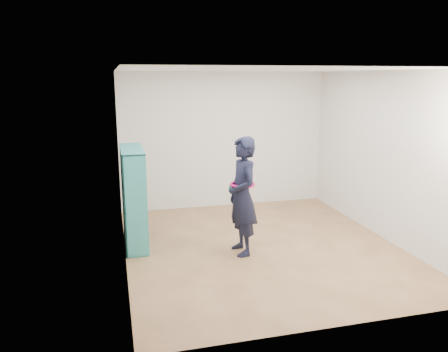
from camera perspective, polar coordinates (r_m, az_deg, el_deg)
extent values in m
plane|color=brown|center=(6.70, 4.89, -9.16)|extent=(4.50, 4.50, 0.00)
plane|color=white|center=(6.21, 5.35, 13.67)|extent=(4.50, 4.50, 0.00)
cube|color=silver|center=(5.98, -13.29, 0.86)|extent=(0.02, 4.50, 2.60)
cube|color=silver|center=(7.24, 20.23, 2.47)|extent=(0.02, 4.50, 2.60)
cube|color=silver|center=(8.45, 0.03, 4.67)|extent=(4.00, 0.02, 2.60)
cube|color=silver|center=(4.33, 15.05, -3.78)|extent=(4.00, 0.02, 2.60)
cube|color=teal|center=(6.17, -11.44, -4.03)|extent=(0.32, 0.02, 1.48)
cube|color=teal|center=(7.22, -11.93, -1.58)|extent=(0.32, 0.02, 1.48)
cube|color=teal|center=(6.92, -11.42, -8.53)|extent=(0.32, 1.11, 0.02)
cube|color=teal|center=(6.54, -11.99, 3.46)|extent=(0.32, 1.11, 0.02)
cube|color=teal|center=(6.69, -12.99, -2.78)|extent=(0.02, 1.11, 1.48)
cube|color=teal|center=(6.52, -11.62, -3.12)|extent=(0.30, 0.02, 1.43)
cube|color=teal|center=(6.87, -11.78, -2.32)|extent=(0.30, 0.02, 1.43)
cube|color=teal|center=(6.80, -11.56, -5.62)|extent=(0.30, 1.06, 0.02)
cube|color=teal|center=(6.69, -11.70, -2.71)|extent=(0.30, 1.06, 0.02)
cube|color=teal|center=(6.61, -11.84, 0.29)|extent=(0.30, 1.06, 0.02)
cube|color=beige|center=(6.57, -11.11, -9.15)|extent=(0.20, 0.13, 0.08)
cube|color=black|center=(6.37, -11.16, -5.64)|extent=(0.17, 0.15, 0.24)
cube|color=maroon|center=(6.26, -11.31, -2.46)|extent=(0.17, 0.15, 0.25)
cube|color=silver|center=(6.25, -11.53, 0.05)|extent=(0.20, 0.13, 0.08)
cube|color=navy|center=(6.83, -11.21, -7.67)|extent=(0.17, 0.15, 0.21)
cube|color=brown|center=(6.70, -11.36, -4.59)|extent=(0.17, 0.15, 0.26)
cube|color=#BFB28C|center=(6.68, -11.56, -2.30)|extent=(0.20, 0.13, 0.08)
cube|color=#26594C|center=(6.53, -11.62, 1.10)|extent=(0.17, 0.15, 0.19)
cube|color=beige|center=(7.16, -11.39, -6.59)|extent=(0.17, 0.15, 0.24)
cube|color=black|center=(7.12, -11.59, -4.36)|extent=(0.20, 0.13, 0.08)
cube|color=maroon|center=(6.96, -11.64, -1.17)|extent=(0.17, 0.15, 0.20)
cube|color=silver|center=(6.88, -11.79, 1.93)|extent=(0.17, 0.15, 0.25)
imported|color=black|center=(6.19, 2.42, -2.66)|extent=(0.45, 0.65, 1.70)
torus|color=#B60E5E|center=(6.15, 2.43, -1.11)|extent=(0.38, 0.38, 0.04)
cube|color=silver|center=(6.19, 0.86, -1.58)|extent=(0.04, 0.11, 0.14)
cube|color=black|center=(6.19, 0.86, -1.58)|extent=(0.04, 0.11, 0.14)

